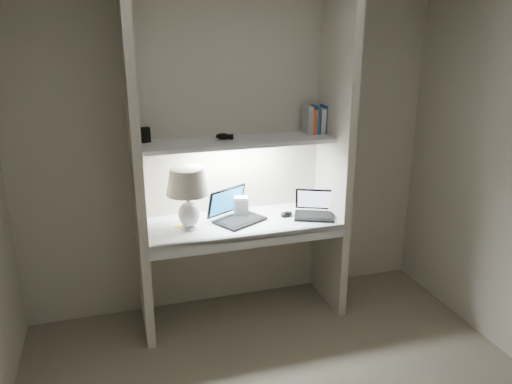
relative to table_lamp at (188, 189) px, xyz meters
name	(u,v)px	position (x,y,z in m)	size (l,w,h in m)	color
back_wall	(232,150)	(0.39, 0.31, 0.18)	(3.20, 0.01, 2.50)	beige
alcove_panel_left	(136,166)	(-0.34, 0.03, 0.18)	(0.06, 0.55, 2.50)	beige
alcove_panel_right	(335,151)	(1.12, 0.03, 0.18)	(0.06, 0.55, 2.50)	beige
desk	(242,224)	(0.39, 0.03, -0.32)	(1.40, 0.55, 0.04)	white
desk_apron	(251,241)	(0.39, -0.23, -0.35)	(1.46, 0.03, 0.10)	silver
shelf	(237,142)	(0.39, 0.13, 0.28)	(1.40, 0.36, 0.03)	silver
strip_light	(237,145)	(0.39, 0.13, 0.26)	(0.60, 0.04, 0.01)	white
table_lamp	(188,189)	(0.00, 0.00, 0.00)	(0.30, 0.30, 0.45)	white
laptop_main	(235,213)	(0.35, 0.08, -0.25)	(0.45, 0.43, 0.23)	black
laptop_netbook	(315,210)	(0.96, -0.01, -0.26)	(0.38, 0.36, 0.19)	black
speaker	(241,206)	(0.42, 0.14, -0.22)	(0.11, 0.08, 0.15)	silver
mouse	(286,214)	(0.75, 0.03, -0.28)	(0.10, 0.06, 0.04)	black
cable_coil	(226,222)	(0.27, 0.03, -0.30)	(0.09, 0.09, 0.01)	black
sticky_note	(181,226)	(-0.06, 0.06, -0.30)	(0.07, 0.07, 0.00)	yellow
book_row	(317,120)	(1.04, 0.19, 0.39)	(0.20, 0.14, 0.21)	silver
shelf_box	(145,135)	(-0.25, 0.23, 0.35)	(0.06, 0.04, 0.11)	black
shelf_gadget	(223,136)	(0.30, 0.16, 0.32)	(0.11, 0.08, 0.05)	black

